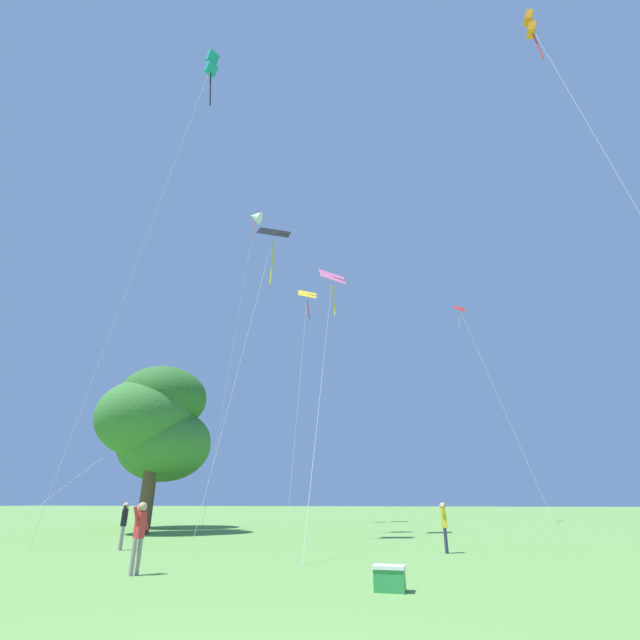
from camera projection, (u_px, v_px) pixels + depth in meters
kite_teal_box at (211, 66)px, 31.49m from camera, size 2.28×5.43×30.95m
kite_white_distant at (255, 217)px, 43.54m from camera, size 1.60×7.35×27.77m
kite_pink_low at (332, 286)px, 27.28m from camera, size 2.69×12.46×15.10m
kite_black_large at (273, 245)px, 24.02m from camera, size 1.76×6.04×15.67m
kite_red_high at (464, 321)px, 43.53m from camera, size 4.09×9.63×19.76m
kite_purple_streamer at (176, 410)px, 28.30m from camera, size 4.29×8.91×8.93m
kite_orange_box at (531, 26)px, 25.31m from camera, size 2.00×5.77×27.31m
kite_yellow_diamond at (307, 302)px, 42.47m from camera, size 3.27×12.07×20.55m
person_far_back at (444, 522)px, 15.02m from camera, size 0.21×0.49×1.53m
person_in_blue_jacket at (124, 521)px, 15.96m from camera, size 0.28×0.47×1.53m
person_with_spool at (139, 530)px, 10.57m from camera, size 0.22×0.50×1.54m
tree_left_oak at (157, 419)px, 25.78m from camera, size 6.05×5.97×8.98m
tree_right_cluster at (161, 433)px, 31.39m from camera, size 6.45×6.12×9.36m
picnic_cooler at (390, 578)px, 8.44m from camera, size 0.60×0.40×0.44m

